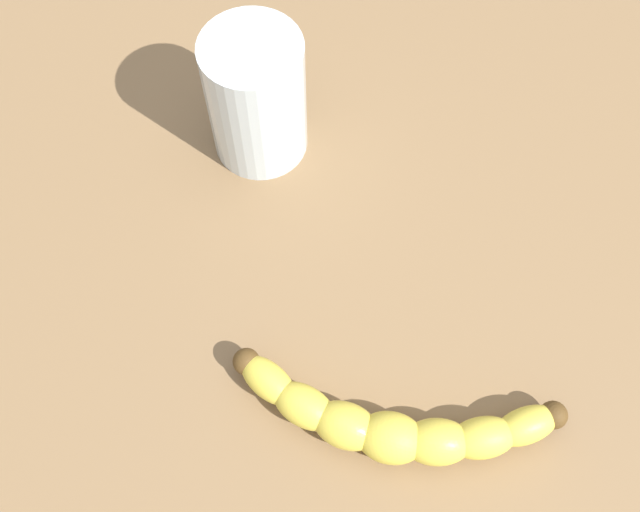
# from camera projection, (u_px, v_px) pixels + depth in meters

# --- Properties ---
(wooden_tabletop) EXTENTS (1.20, 1.20, 0.03)m
(wooden_tabletop) POSITION_uv_depth(u_px,v_px,m) (323.00, 305.00, 0.58)
(wooden_tabletop) COLOR brown
(wooden_tabletop) RESTS_ON ground
(banana) EXTENTS (0.23, 0.07, 0.04)m
(banana) POSITION_uv_depth(u_px,v_px,m) (393.00, 423.00, 0.50)
(banana) COLOR yellow
(banana) RESTS_ON wooden_tabletop
(smoothie_glass) EXTENTS (0.08, 0.08, 0.12)m
(smoothie_glass) POSITION_uv_depth(u_px,v_px,m) (257.00, 101.00, 0.58)
(smoothie_glass) COLOR silver
(smoothie_glass) RESTS_ON wooden_tabletop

